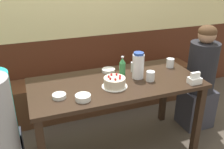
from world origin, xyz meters
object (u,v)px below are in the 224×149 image
(birthday_cake, at_px, (115,82))
(bowl_side_dish, at_px, (108,70))
(glass_shot_small, at_px, (134,67))
(person_pale_blue_shirt, at_px, (200,82))
(bench_seat, at_px, (92,93))
(water_pitcher, at_px, (138,66))
(bowl_soup_white, at_px, (59,96))
(soju_bottle, at_px, (122,67))
(bowl_rice_small, at_px, (83,97))
(glass_water_tall, at_px, (150,76))
(napkin_holder, at_px, (195,79))
(glass_tumbler_short, at_px, (170,63))

(birthday_cake, xyz_separation_m, bowl_side_dish, (0.06, 0.32, -0.03))
(glass_shot_small, height_order, person_pale_blue_shirt, person_pale_blue_shirt)
(birthday_cake, bearing_deg, bench_seat, 86.92)
(water_pitcher, height_order, bowl_soup_white, water_pitcher)
(soju_bottle, height_order, bowl_rice_small, soju_bottle)
(water_pitcher, bearing_deg, bowl_side_dish, 133.14)
(bench_seat, bearing_deg, soju_bottle, -82.52)
(birthday_cake, height_order, glass_water_tall, birthday_cake)
(birthday_cake, xyz_separation_m, napkin_holder, (0.69, -0.18, -0.00))
(bench_seat, relative_size, bowl_side_dish, 21.19)
(water_pitcher, relative_size, bowl_soup_white, 2.25)
(bowl_soup_white, distance_m, bowl_rice_small, 0.20)
(water_pitcher, distance_m, person_pale_blue_shirt, 0.88)
(glass_shot_small, bearing_deg, glass_tumbler_short, -3.39)
(birthday_cake, relative_size, napkin_holder, 2.02)
(water_pitcher, height_order, glass_tumbler_short, water_pitcher)
(bowl_rice_small, bearing_deg, bowl_side_dish, 50.67)
(bowl_rice_small, relative_size, person_pale_blue_shirt, 0.10)
(soju_bottle, bearing_deg, bowl_soup_white, -161.23)
(bench_seat, height_order, person_pale_blue_shirt, person_pale_blue_shirt)
(glass_shot_small, bearing_deg, bowl_soup_white, -160.59)
(water_pitcher, height_order, glass_water_tall, water_pitcher)
(napkin_holder, relative_size, glass_water_tall, 1.24)
(bench_seat, bearing_deg, water_pitcher, -75.12)
(bench_seat, relative_size, soju_bottle, 13.87)
(soju_bottle, bearing_deg, glass_water_tall, -41.85)
(bowl_side_dish, bearing_deg, bench_seat, 90.89)
(birthday_cake, bearing_deg, napkin_holder, -15.01)
(soju_bottle, bearing_deg, glass_shot_small, 21.97)
(soju_bottle, distance_m, bowl_soup_white, 0.67)
(bowl_side_dish, height_order, person_pale_blue_shirt, person_pale_blue_shirt)
(glass_tumbler_short, bearing_deg, water_pitcher, -164.10)
(soju_bottle, distance_m, person_pale_blue_shirt, 0.98)
(bowl_rice_small, relative_size, glass_shot_small, 1.30)
(birthday_cake, distance_m, glass_shot_small, 0.39)
(napkin_holder, height_order, bowl_soup_white, napkin_holder)
(bowl_soup_white, bearing_deg, birthday_cake, 3.71)
(water_pitcher, xyz_separation_m, napkin_holder, (0.42, -0.28, -0.08))
(water_pitcher, relative_size, napkin_holder, 2.25)
(water_pitcher, height_order, soju_bottle, water_pitcher)
(bench_seat, bearing_deg, bowl_side_dish, -89.11)
(bowl_soup_white, height_order, bowl_side_dish, bowl_soup_white)
(bowl_soup_white, xyz_separation_m, bowl_side_dish, (0.54, 0.35, -0.00))
(bench_seat, distance_m, person_pale_blue_shirt, 1.30)
(birthday_cake, relative_size, glass_water_tall, 2.51)
(bench_seat, height_order, soju_bottle, soju_bottle)
(bowl_rice_small, height_order, glass_water_tall, glass_water_tall)
(soju_bottle, xyz_separation_m, glass_water_tall, (0.20, -0.18, -0.05))
(napkin_holder, height_order, glass_tumbler_short, napkin_holder)
(glass_water_tall, bearing_deg, napkin_holder, -28.82)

